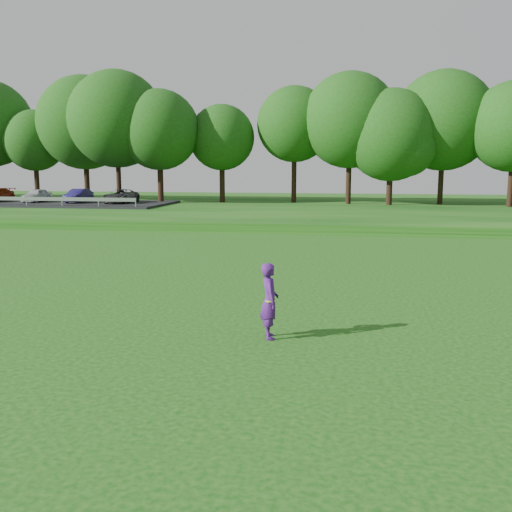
# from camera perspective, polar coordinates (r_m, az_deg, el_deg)

# --- Properties ---
(ground) EXTENTS (140.00, 140.00, 0.00)m
(ground) POSITION_cam_1_polar(r_m,az_deg,el_deg) (15.31, -5.89, -6.21)
(ground) COLOR #0E460D
(ground) RESTS_ON ground
(berm) EXTENTS (130.00, 30.00, 0.60)m
(berm) POSITION_cam_1_polar(r_m,az_deg,el_deg) (48.53, 4.91, 4.61)
(berm) COLOR #0E460D
(berm) RESTS_ON ground
(walking_path) EXTENTS (130.00, 1.60, 0.04)m
(walking_path) POSITION_cam_1_polar(r_m,az_deg,el_deg) (34.68, 2.97, 2.41)
(walking_path) COLOR gray
(walking_path) RESTS_ON ground
(treeline) EXTENTS (104.00, 7.00, 15.00)m
(treeline) POSITION_cam_1_polar(r_m,az_deg,el_deg) (52.53, 5.40, 13.45)
(treeline) COLOR #1D430F
(treeline) RESTS_ON berm
(parking_lot) EXTENTS (24.00, 9.00, 1.38)m
(parking_lot) POSITION_cam_1_polar(r_m,az_deg,el_deg) (54.64, -20.87, 5.32)
(parking_lot) COLOR black
(parking_lot) RESTS_ON berm
(woman) EXTENTS (0.60, 0.75, 1.79)m
(woman) POSITION_cam_1_polar(r_m,az_deg,el_deg) (13.32, 1.36, -4.50)
(woman) COLOR #4F1A76
(woman) RESTS_ON ground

